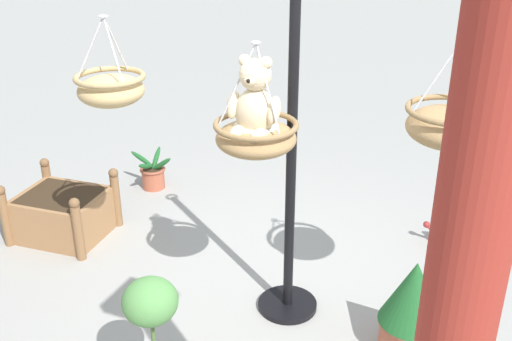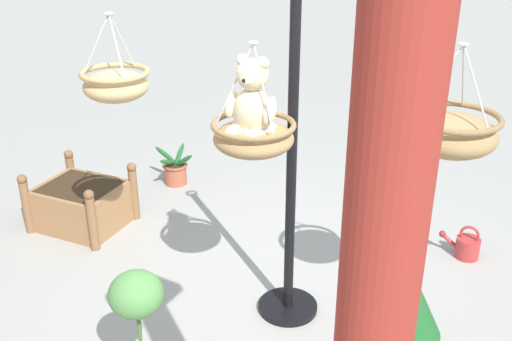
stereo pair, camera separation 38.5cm
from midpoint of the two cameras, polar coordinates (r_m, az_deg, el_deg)
The scene contains 11 objects.
ground_plane at distance 4.68m, azimuth -2.41°, elevation -12.34°, with size 40.00×40.00×0.00m, color #9E9E99.
display_pole_central at distance 4.23m, azimuth 0.60°, elevation -5.22°, with size 0.44×0.44×2.32m.
hanging_basket_with_teddy at distance 3.76m, azimuth -2.93°, elevation 3.25°, with size 0.54×0.54×0.71m.
teddy_bear at distance 3.67m, azimuth -3.17°, elevation 6.37°, with size 0.35×0.32×0.51m.
hanging_basket_left_high at distance 3.72m, azimuth 15.26°, elevation 4.18°, with size 0.56×0.56×0.65m.
hanging_basket_right_low at distance 4.02m, azimuth -16.34°, elevation 7.47°, with size 0.46×0.46×0.58m.
wooden_planter_box at distance 5.73m, azimuth -19.73°, elevation -3.83°, with size 0.87×0.76×0.58m.
potted_plant_fern_front at distance 3.65m, azimuth -12.87°, elevation -14.91°, with size 0.32×0.32×0.88m.
potted_plant_small_succulent at distance 4.11m, azimuth 11.99°, elevation -12.67°, with size 0.43×0.43×0.70m.
potted_plant_conical_shrub at distance 6.42m, azimuth -11.48°, elevation -0.36°, with size 0.52×0.52×0.40m.
watering_can at distance 5.51m, azimuth 16.07°, elevation -5.97°, with size 0.35×0.20×0.30m.
Camera 1 is at (-1.48, 3.45, 2.81)m, focal length 42.10 mm.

